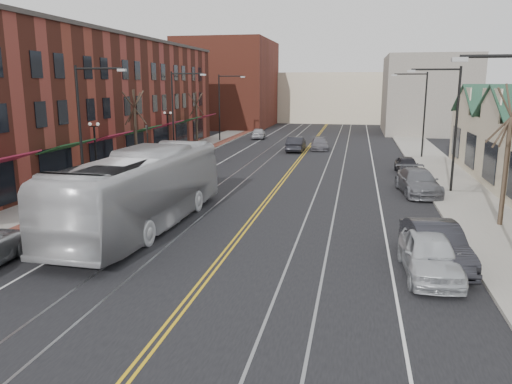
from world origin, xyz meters
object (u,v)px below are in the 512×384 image
at_px(parked_car_c, 418,182).
at_px(parked_car_d, 407,165).
at_px(transit_bus, 143,190).
at_px(parked_car_b, 436,245).
at_px(parked_car_a, 430,255).

relative_size(parked_car_c, parked_car_d, 1.38).
relative_size(transit_bus, parked_car_d, 3.47).
bearing_deg(parked_car_c, parked_car_b, -100.28).
bearing_deg(parked_car_b, transit_bus, 160.81).
height_order(transit_bus, parked_car_a, transit_bus).
relative_size(transit_bus, parked_car_c, 2.51).
bearing_deg(transit_bus, parked_car_b, 170.86).
height_order(transit_bus, parked_car_d, transit_bus).
distance_m(parked_car_b, parked_car_d, 21.27).
height_order(parked_car_a, parked_car_d, parked_car_a).
distance_m(transit_bus, parked_car_c, 17.97).
bearing_deg(parked_car_b, parked_car_d, 79.86).
relative_size(transit_bus, parked_car_b, 2.71).
bearing_deg(parked_car_a, parked_car_b, 70.01).
bearing_deg(parked_car_b, parked_car_a, -115.42).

